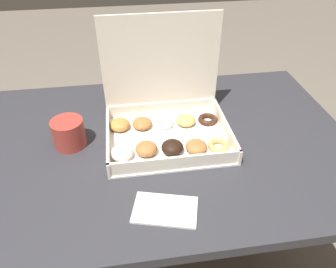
{
  "coord_description": "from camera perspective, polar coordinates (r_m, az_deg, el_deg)",
  "views": [
    {
      "loc": [
        -0.08,
        -0.78,
        1.34
      ],
      "look_at": [
        0.03,
        0.0,
        0.74
      ],
      "focal_mm": 35.0,
      "sensor_mm": 36.0,
      "label": 1
    }
  ],
  "objects": [
    {
      "name": "dining_table",
      "position": [
        1.06,
        -1.83,
        -5.41
      ],
      "size": [
        1.2,
        0.79,
        0.71
      ],
      "color": "#2D2D33",
      "rests_on": "ground_plane"
    },
    {
      "name": "donut_box",
      "position": [
        1.0,
        -0.75,
        3.35
      ],
      "size": [
        0.37,
        0.29,
        0.34
      ],
      "color": "white",
      "rests_on": "dining_table"
    },
    {
      "name": "coffee_mug",
      "position": [
        1.01,
        -16.92,
        0.24
      ],
      "size": [
        0.09,
        0.09,
        0.09
      ],
      "color": "#A3382D",
      "rests_on": "dining_table"
    },
    {
      "name": "paper_napkin",
      "position": [
        0.81,
        -0.5,
        -13.05
      ],
      "size": [
        0.17,
        0.13,
        0.01
      ],
      "color": "white",
      "rests_on": "dining_table"
    }
  ]
}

